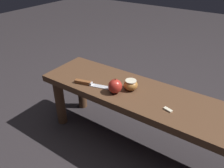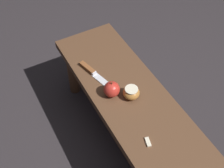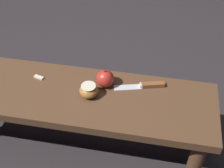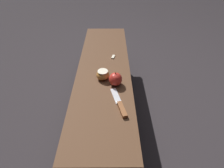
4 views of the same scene
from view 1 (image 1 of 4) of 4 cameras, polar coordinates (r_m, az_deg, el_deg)
The scene contains 6 objects.
ground_plane at distance 1.45m, azimuth 8.14°, elevation -15.84°, with size 8.00×8.00×0.00m, color #2D282B.
wooden_bench at distance 1.23m, azimuth 9.24°, elevation -5.54°, with size 1.31×0.34×0.39m.
knife at distance 1.28m, azimuth -6.41°, elevation 0.19°, with size 0.22×0.08×0.02m.
apple_whole at distance 1.19m, azimuth 0.82°, elevation -0.57°, with size 0.08×0.08×0.09m.
apple_cut at distance 1.22m, azimuth 4.94°, elevation -0.16°, with size 0.08×0.08×0.06m.
apple_slice_near_knife at distance 1.11m, azimuth 14.40°, elevation -6.50°, with size 0.05×0.03×0.01m.
Camera 1 is at (0.39, -0.92, 1.05)m, focal length 35.00 mm.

